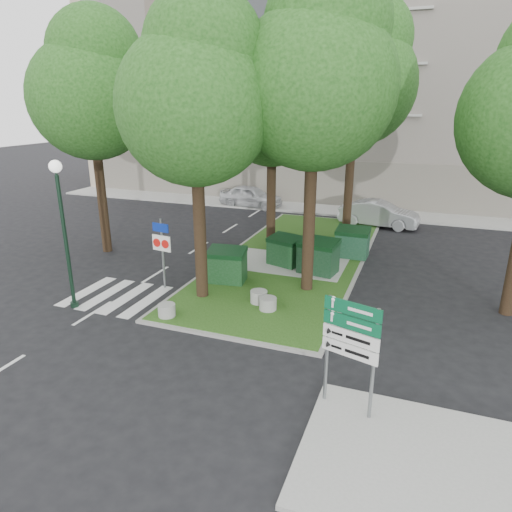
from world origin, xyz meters
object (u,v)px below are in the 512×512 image
at_px(bollard_right, 268,304).
at_px(traffic_sign_pole, 162,244).
at_px(tree_street_left, 92,86).
at_px(dumpster_a, 227,265).
at_px(dumpster_c, 318,256).
at_px(street_lamp, 63,218).
at_px(litter_bin, 323,251).
at_px(car_silver, 379,214).
at_px(bollard_left, 167,310).
at_px(tree_median_far, 358,72).
at_px(dumpster_d, 352,243).
at_px(car_white, 251,196).
at_px(directional_sign, 351,339).
at_px(tree_median_near_left, 197,91).
at_px(bollard_mid, 259,297).
at_px(tree_median_mid, 274,102).
at_px(tree_median_near_right, 318,70).
at_px(dumpster_b, 285,251).

height_order(bollard_right, traffic_sign_pole, traffic_sign_pole).
relative_size(tree_street_left, dumpster_a, 6.75).
xyz_separation_m(dumpster_c, street_lamp, (-7.45, -6.18, 2.44)).
bearing_deg(bollard_right, litter_bin, 83.96).
relative_size(bollard_right, car_silver, 0.13).
height_order(tree_street_left, dumpster_a, tree_street_left).
xyz_separation_m(bollard_left, car_silver, (5.33, 15.02, 0.42)).
xyz_separation_m(street_lamp, car_silver, (8.95, 15.33, -2.52)).
bearing_deg(tree_median_far, bollard_left, -109.59).
distance_m(dumpster_d, car_white, 12.20).
relative_size(directional_sign, car_white, 0.62).
relative_size(tree_median_near_left, car_white, 2.38).
bearing_deg(dumpster_c, bollard_mid, -99.56).
bearing_deg(street_lamp, car_white, 89.94).
distance_m(tree_median_mid, tree_median_far, 4.59).
distance_m(tree_median_near_left, bollard_mid, 7.29).
height_order(tree_median_near_right, tree_street_left, tree_median_near_right).
bearing_deg(dumpster_c, tree_median_far, 96.43).
bearing_deg(tree_median_far, tree_median_near_left, -111.28).
bearing_deg(tree_median_mid, bollard_left, -96.09).
distance_m(dumpster_c, dumpster_d, 2.82).
height_order(tree_median_near_right, dumpster_c, tree_median_near_right).
xyz_separation_m(dumpster_b, bollard_mid, (0.31, -4.23, -0.42)).
height_order(traffic_sign_pole, car_silver, traffic_sign_pole).
bearing_deg(tree_median_near_right, traffic_sign_pole, -162.91).
height_order(dumpster_d, bollard_mid, dumpster_d).
bearing_deg(dumpster_a, tree_median_near_right, -0.71).
xyz_separation_m(traffic_sign_pole, car_silver, (6.85, 12.63, -1.05)).
bearing_deg(tree_median_near_right, tree_median_far, 88.47).
bearing_deg(car_white, tree_median_near_right, -145.70).
relative_size(tree_median_near_left, bollard_left, 17.94).
relative_size(litter_bin, traffic_sign_pole, 0.27).
xyz_separation_m(dumpster_a, dumpster_d, (4.21, 4.87, 0.01)).
relative_size(dumpster_c, litter_bin, 2.30).
bearing_deg(bollard_right, bollard_mid, 138.11).
relative_size(tree_median_near_left, street_lamp, 2.02).
bearing_deg(tree_median_far, traffic_sign_pole, -121.59).
height_order(dumpster_b, bollard_right, dumpster_b).
relative_size(tree_median_near_left, dumpster_d, 6.87).
xyz_separation_m(bollard_mid, car_silver, (2.79, 12.89, 0.41)).
xyz_separation_m(tree_median_near_right, car_white, (-7.53, 13.25, -7.23)).
relative_size(bollard_right, directional_sign, 0.22).
xyz_separation_m(tree_median_far, litter_bin, (-0.46, -3.96, -7.82)).
relative_size(dumpster_a, bollard_right, 2.69).
relative_size(dumpster_d, bollard_left, 2.61).
height_order(tree_median_near_left, dumpster_c, tree_median_near_left).
bearing_deg(car_white, tree_street_left, 170.51).
bearing_deg(tree_median_mid, dumpster_d, -0.78).
distance_m(street_lamp, directional_sign, 10.54).
bearing_deg(car_white, traffic_sign_pole, -167.34).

